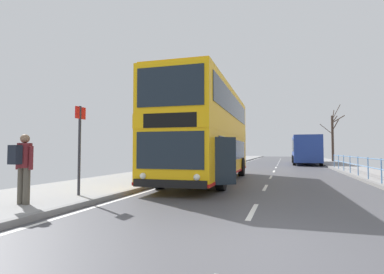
{
  "coord_description": "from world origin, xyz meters",
  "views": [
    {
      "loc": [
        0.76,
        -4.7,
        1.46
      ],
      "look_at": [
        -3.41,
        8.6,
        2.1
      ],
      "focal_mm": 27.77,
      "sensor_mm": 36.0,
      "label": 1
    }
  ],
  "objects_px": {
    "bus_stop_sign_near": "(80,140)",
    "double_decker_bus_main": "(208,133)",
    "bare_tree_far_00": "(333,135)",
    "pedestrian_with_backpack": "(23,163)",
    "background_bus_far_lane": "(305,149)"
  },
  "relations": [
    {
      "from": "bus_stop_sign_near",
      "to": "double_decker_bus_main",
      "type": "bearing_deg",
      "value": 69.74
    },
    {
      "from": "bare_tree_far_00",
      "to": "bus_stop_sign_near",
      "type": "bearing_deg",
      "value": -109.4
    },
    {
      "from": "double_decker_bus_main",
      "to": "bare_tree_far_00",
      "type": "relative_size",
      "value": 1.52
    },
    {
      "from": "pedestrian_with_backpack",
      "to": "bus_stop_sign_near",
      "type": "height_order",
      "value": "bus_stop_sign_near"
    },
    {
      "from": "pedestrian_with_backpack",
      "to": "background_bus_far_lane",
      "type": "bearing_deg",
      "value": 73.93
    },
    {
      "from": "background_bus_far_lane",
      "to": "bare_tree_far_00",
      "type": "bearing_deg",
      "value": 58.22
    },
    {
      "from": "background_bus_far_lane",
      "to": "bus_stop_sign_near",
      "type": "relative_size",
      "value": 4.04
    },
    {
      "from": "background_bus_far_lane",
      "to": "bare_tree_far_00",
      "type": "distance_m",
      "value": 7.07
    },
    {
      "from": "bus_stop_sign_near",
      "to": "bare_tree_far_00",
      "type": "xyz_separation_m",
      "value": [
        11.54,
        32.78,
        1.62
      ]
    },
    {
      "from": "double_decker_bus_main",
      "to": "pedestrian_with_backpack",
      "type": "bearing_deg",
      "value": -108.29
    },
    {
      "from": "background_bus_far_lane",
      "to": "bare_tree_far_00",
      "type": "height_order",
      "value": "bare_tree_far_00"
    },
    {
      "from": "background_bus_far_lane",
      "to": "pedestrian_with_backpack",
      "type": "height_order",
      "value": "background_bus_far_lane"
    },
    {
      "from": "pedestrian_with_backpack",
      "to": "bare_tree_far_00",
      "type": "relative_size",
      "value": 0.24
    },
    {
      "from": "bus_stop_sign_near",
      "to": "bare_tree_far_00",
      "type": "relative_size",
      "value": 0.37
    },
    {
      "from": "bare_tree_far_00",
      "to": "double_decker_bus_main",
      "type": "bearing_deg",
      "value": -109.19
    }
  ]
}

